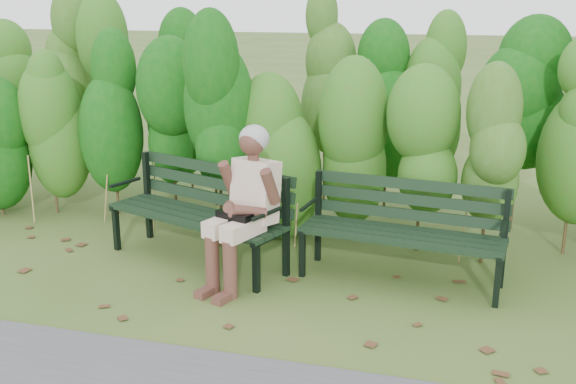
# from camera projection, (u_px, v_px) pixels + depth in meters

# --- Properties ---
(ground) EXTENTS (80.00, 80.00, 0.00)m
(ground) POSITION_uv_depth(u_px,v_px,m) (276.00, 296.00, 5.25)
(ground) COLOR #385A1D
(hedge_band) EXTENTS (11.04, 1.67, 2.42)m
(hedge_band) POSITION_uv_depth(u_px,v_px,m) (329.00, 102.00, 6.63)
(hedge_band) COLOR #47381E
(hedge_band) RESTS_ON ground
(leaf_litter) EXTENTS (5.88, 2.19, 0.01)m
(leaf_litter) POSITION_uv_depth(u_px,v_px,m) (258.00, 300.00, 5.18)
(leaf_litter) COLOR brown
(leaf_litter) RESTS_ON ground
(bench_left) EXTENTS (1.78, 1.09, 0.85)m
(bench_left) POSITION_uv_depth(u_px,v_px,m) (203.00, 205.00, 5.87)
(bench_left) COLOR black
(bench_left) RESTS_ON ground
(bench_right) EXTENTS (1.68, 0.71, 0.81)m
(bench_right) POSITION_uv_depth(u_px,v_px,m) (404.00, 223.00, 5.47)
(bench_right) COLOR black
(bench_right) RESTS_ON ground
(seated_woman) EXTENTS (0.59, 0.81, 1.28)m
(seated_woman) POSITION_uv_depth(u_px,v_px,m) (245.00, 198.00, 5.33)
(seated_woman) COLOR beige
(seated_woman) RESTS_ON ground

